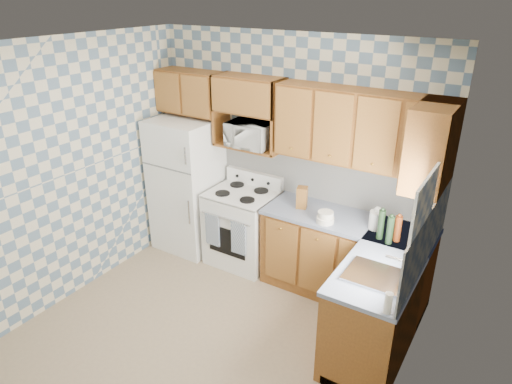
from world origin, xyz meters
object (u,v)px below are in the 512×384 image
Objects in this scene: refrigerator at (187,185)px; electric_kettle at (377,220)px; stove_body at (242,228)px; microwave at (250,135)px.

refrigerator reaches higher than electric_kettle.
stove_body is 1.15m from microwave.
stove_body is (0.80, 0.03, -0.39)m from refrigerator.
microwave is at bearing 10.52° from refrigerator.
microwave is 1.68m from electric_kettle.
microwave is 2.72× the size of electric_kettle.
electric_kettle is at bearing -0.78° from stove_body.
electric_kettle is at bearing 0.07° from refrigerator.
refrigerator reaches higher than stove_body.
refrigerator is 1.13m from microwave.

